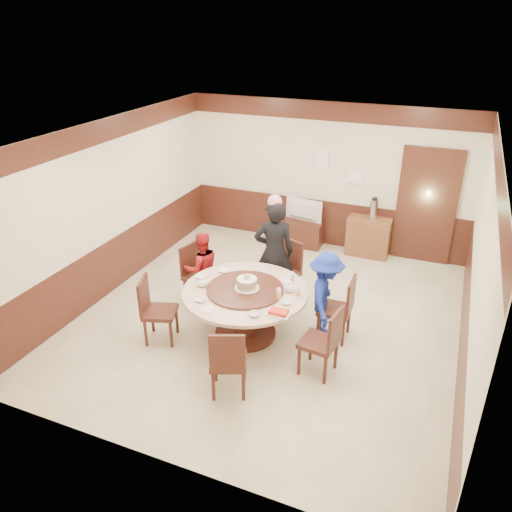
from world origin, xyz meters
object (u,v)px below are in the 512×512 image
at_px(person_standing, 274,253).
at_px(television, 302,211).
at_px(thermos, 374,209).
at_px(tv_stand, 301,233).
at_px(person_red, 202,268).
at_px(person_blue, 325,296).
at_px(side_cabinet, 368,237).
at_px(birthday_cake, 247,283).
at_px(banquet_table, 245,303).
at_px(shrimp_platter, 279,313).

xyz_separation_m(person_standing, television, (-0.26, 2.26, -0.13)).
bearing_deg(thermos, tv_stand, -178.75).
bearing_deg(person_red, person_standing, 160.18).
relative_size(person_blue, side_cabinet, 1.64).
bearing_deg(side_cabinet, tv_stand, -178.71).
relative_size(person_standing, person_blue, 1.31).
height_order(person_red, tv_stand, person_red).
bearing_deg(tv_stand, person_blue, -66.39).
xyz_separation_m(birthday_cake, television, (-0.25, 3.32, -0.13)).
bearing_deg(banquet_table, person_red, 148.53).
height_order(person_standing, person_blue, person_standing).
distance_m(banquet_table, tv_stand, 3.35).
height_order(person_red, shrimp_platter, person_red).
height_order(banquet_table, tv_stand, banquet_table).
bearing_deg(shrimp_platter, person_red, 148.20).
height_order(banquet_table, television, television).
xyz_separation_m(person_red, shrimp_platter, (1.66, -1.03, 0.18)).
relative_size(birthday_cake, tv_stand, 0.41).
distance_m(shrimp_platter, side_cabinet, 3.82).
bearing_deg(birthday_cake, tv_stand, 94.35).
distance_m(side_cabinet, thermos, 0.57).
distance_m(person_standing, tv_stand, 2.35).
bearing_deg(thermos, banquet_table, -108.86).
bearing_deg(television, shrimp_platter, 113.27).
xyz_separation_m(birthday_cake, side_cabinet, (1.08, 3.35, -0.48)).
bearing_deg(tv_stand, person_standing, -83.55).
bearing_deg(birthday_cake, side_cabinet, 72.13).
xyz_separation_m(person_blue, thermos, (0.11, 2.94, 0.28)).
distance_m(person_blue, thermos, 2.96).
distance_m(tv_stand, side_cabinet, 1.34).
height_order(birthday_cake, shrimp_platter, birthday_cake).
relative_size(person_red, tv_stand, 1.41).
xyz_separation_m(shrimp_platter, side_cabinet, (0.46, 3.77, -0.40)).
height_order(person_blue, television, person_blue).
bearing_deg(television, tv_stand, -0.00).
bearing_deg(person_standing, banquet_table, 63.87).
xyz_separation_m(person_standing, thermos, (1.12, 2.29, 0.08)).
distance_m(tv_stand, thermos, 1.54).
bearing_deg(person_blue, banquet_table, 99.74).
distance_m(banquet_table, thermos, 3.58).
relative_size(side_cabinet, thermos, 2.11).
bearing_deg(shrimp_platter, person_blue, 64.39).
relative_size(banquet_table, side_cabinet, 2.21).
distance_m(person_standing, birthday_cake, 1.06).
relative_size(person_blue, birthday_cake, 3.81).
height_order(person_blue, thermos, person_blue).
height_order(banquet_table, person_red, person_red).
bearing_deg(television, side_cabinet, -168.61).
relative_size(birthday_cake, side_cabinet, 0.43).
relative_size(person_standing, television, 2.21).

